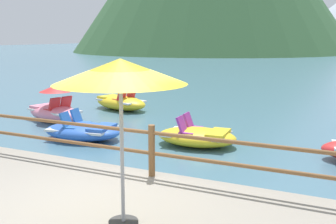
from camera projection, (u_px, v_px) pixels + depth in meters
ground_plane at (329, 65)px, 41.65m from camera, size 200.00×200.00×0.00m
dock_railing at (152, 145)px, 7.39m from camera, size 23.92×0.12×0.95m
beach_umbrella at (120, 74)px, 5.13m from camera, size 1.70×1.70×2.24m
pedal_boat_1 at (55, 110)px, 14.16m from camera, size 2.63×1.71×1.26m
pedal_boat_2 at (83, 131)px, 11.70m from camera, size 2.42×1.66×0.82m
pedal_boat_4 at (121, 102)px, 16.43m from camera, size 2.80×1.93×0.88m
pedal_boat_5 at (197, 136)px, 11.05m from camera, size 2.24×1.53×0.82m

